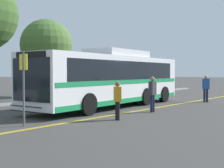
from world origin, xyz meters
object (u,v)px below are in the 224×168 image
object	(u,v)px
transit_bus	(112,78)
tree_0	(46,45)
pedestrian_0	(117,98)
bus_stop_sign	(24,80)
pedestrian_2	(152,92)
pedestrian_1	(206,87)

from	to	relation	value
transit_bus	tree_0	distance (m)	9.07
pedestrian_0	bus_stop_sign	xyz separation A→B (m)	(-3.27, 1.63, 0.77)
pedestrian_2	pedestrian_1	bearing A→B (deg)	175.93
pedestrian_2	transit_bus	bearing A→B (deg)	-106.76
bus_stop_sign	tree_0	size ratio (longest dim) A/B	0.43
transit_bus	pedestrian_2	world-z (taller)	transit_bus
transit_bus	tree_0	bearing A→B (deg)	-19.08
pedestrian_0	bus_stop_sign	world-z (taller)	bus_stop_sign
pedestrian_1	bus_stop_sign	xyz separation A→B (m)	(-12.73, 1.38, 0.64)
transit_bus	tree_0	size ratio (longest dim) A/B	1.97
transit_bus	pedestrian_0	world-z (taller)	transit_bus
pedestrian_1	pedestrian_0	bearing A→B (deg)	-123.39
pedestrian_0	tree_0	xyz separation A→B (m)	(5.88, 11.71, 3.17)
pedestrian_0	tree_0	distance (m)	13.49
bus_stop_sign	tree_0	xyz separation A→B (m)	(9.15, 10.09, 2.40)
transit_bus	pedestrian_1	bearing A→B (deg)	-121.83
pedestrian_2	tree_0	xyz separation A→B (m)	(2.89, 11.50, 3.06)
pedestrian_0	pedestrian_1	bearing A→B (deg)	128.67
pedestrian_1	bus_stop_sign	bearing A→B (deg)	-131.06
transit_bus	bus_stop_sign	world-z (taller)	transit_bus
tree_0	pedestrian_0	bearing A→B (deg)	-116.66
pedestrian_0	pedestrian_2	distance (m)	3.00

